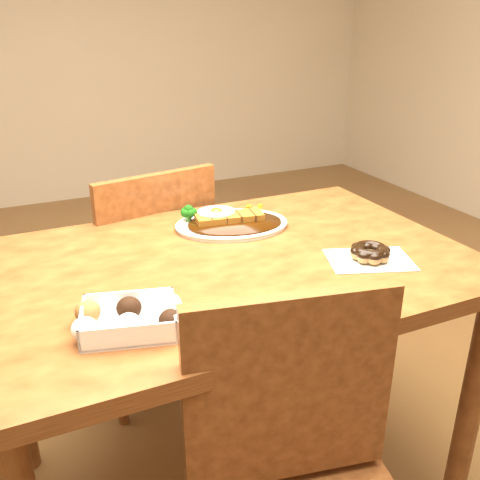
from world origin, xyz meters
name	(u,v)px	position (x,y,z in m)	size (l,w,h in m)	color
table	(229,295)	(0.00, 0.00, 0.65)	(1.20, 0.80, 0.75)	#4D250F
chair_far	(146,276)	(-0.08, 0.54, 0.48)	(0.49, 0.49, 0.87)	#4D250F
katsu_curry_plate	(230,222)	(0.09, 0.20, 0.77)	(0.36, 0.29, 0.06)	white
donut_box	(129,318)	(-0.30, -0.21, 0.78)	(0.22, 0.18, 0.05)	white
pon_de_ring	(370,253)	(0.31, -0.15, 0.77)	(0.24, 0.20, 0.04)	silver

